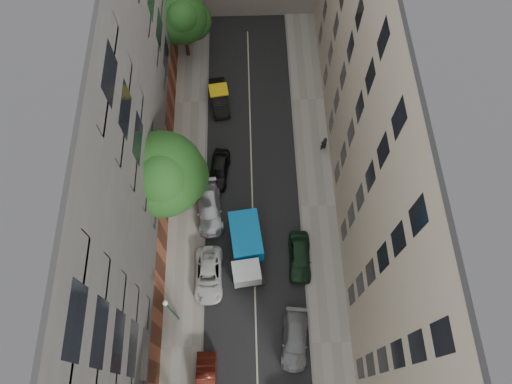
{
  "coord_description": "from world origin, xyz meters",
  "views": [
    {
      "loc": [
        -0.16,
        -15.23,
        35.24
      ],
      "look_at": [
        0.25,
        -1.35,
        6.0
      ],
      "focal_mm": 32.0,
      "sensor_mm": 36.0,
      "label": 1
    }
  ],
  "objects_px": {
    "car_right_2": "(300,257)",
    "tree_mid": "(164,177)",
    "car_left_2": "(209,275)",
    "car_left_1": "(206,381)",
    "lamp_post": "(171,309)",
    "pedestrian": "(324,144)",
    "car_left_4": "(219,170)",
    "car_right_1": "(295,340)",
    "tarp_truck": "(246,247)",
    "car_left_3": "(209,208)",
    "tree_far": "(183,20)",
    "car_left_5": "(219,98)"
  },
  "relations": [
    {
      "from": "car_right_2",
      "to": "tree_mid",
      "type": "relative_size",
      "value": 0.45
    },
    {
      "from": "car_left_2",
      "to": "car_left_1",
      "type": "bearing_deg",
      "value": -90.32
    },
    {
      "from": "lamp_post",
      "to": "pedestrian",
      "type": "bearing_deg",
      "value": 49.89
    },
    {
      "from": "car_right_2",
      "to": "tree_mid",
      "type": "bearing_deg",
      "value": 157.39
    },
    {
      "from": "car_left_4",
      "to": "tree_mid",
      "type": "bearing_deg",
      "value": -127.1
    },
    {
      "from": "car_left_4",
      "to": "car_right_1",
      "type": "xyz_separation_m",
      "value": [
        5.6,
        -14.2,
        -0.03
      ]
    },
    {
      "from": "car_right_1",
      "to": "car_left_2",
      "type": "bearing_deg",
      "value": 148.57
    },
    {
      "from": "car_left_1",
      "to": "car_right_1",
      "type": "relative_size",
      "value": 0.88
    },
    {
      "from": "tarp_truck",
      "to": "tree_mid",
      "type": "height_order",
      "value": "tree_mid"
    },
    {
      "from": "car_right_1",
      "to": "car_left_3",
      "type": "bearing_deg",
      "value": 127.81
    },
    {
      "from": "car_left_2",
      "to": "car_right_2",
      "type": "xyz_separation_m",
      "value": [
        7.16,
        1.2,
        0.08
      ]
    },
    {
      "from": "tarp_truck",
      "to": "tree_far",
      "type": "bearing_deg",
      "value": 97.32
    },
    {
      "from": "car_left_1",
      "to": "lamp_post",
      "type": "relative_size",
      "value": 0.67
    },
    {
      "from": "car_left_3",
      "to": "tree_far",
      "type": "relative_size",
      "value": 0.7
    },
    {
      "from": "car_left_3",
      "to": "tree_far",
      "type": "distance_m",
      "value": 17.51
    },
    {
      "from": "tarp_truck",
      "to": "car_left_4",
      "type": "bearing_deg",
      "value": 99.73
    },
    {
      "from": "lamp_post",
      "to": "car_right_1",
      "type": "bearing_deg",
      "value": -12.01
    },
    {
      "from": "tree_far",
      "to": "car_left_5",
      "type": "bearing_deg",
      "value": -61.67
    },
    {
      "from": "tarp_truck",
      "to": "car_left_4",
      "type": "distance_m",
      "value": 7.68
    },
    {
      "from": "car_left_3",
      "to": "car_left_4",
      "type": "bearing_deg",
      "value": 71.5
    },
    {
      "from": "tree_far",
      "to": "pedestrian",
      "type": "xyz_separation_m",
      "value": [
        12.26,
        -11.17,
        -3.73
      ]
    },
    {
      "from": "tarp_truck",
      "to": "pedestrian",
      "type": "height_order",
      "value": "tarp_truck"
    },
    {
      "from": "car_left_4",
      "to": "tree_far",
      "type": "distance_m",
      "value": 14.23
    },
    {
      "from": "tree_mid",
      "to": "tarp_truck",
      "type": "bearing_deg",
      "value": -33.98
    },
    {
      "from": "car_right_1",
      "to": "lamp_post",
      "type": "bearing_deg",
      "value": 174.74
    },
    {
      "from": "tarp_truck",
      "to": "pedestrian",
      "type": "bearing_deg",
      "value": 46.41
    },
    {
      "from": "tarp_truck",
      "to": "car_left_2",
      "type": "relative_size",
      "value": 1.27
    },
    {
      "from": "car_left_3",
      "to": "car_left_4",
      "type": "height_order",
      "value": "car_left_3"
    },
    {
      "from": "car_left_5",
      "to": "lamp_post",
      "type": "xyz_separation_m",
      "value": [
        -3.0,
        -19.97,
        3.08
      ]
    },
    {
      "from": "car_right_2",
      "to": "car_left_5",
      "type": "bearing_deg",
      "value": 114.26
    },
    {
      "from": "car_left_1",
      "to": "car_left_5",
      "type": "xyz_separation_m",
      "value": [
        0.8,
        24.4,
        0.07
      ]
    },
    {
      "from": "car_left_3",
      "to": "tree_mid",
      "type": "distance_m",
      "value": 6.19
    },
    {
      "from": "car_left_4",
      "to": "tarp_truck",
      "type": "bearing_deg",
      "value": -65.11
    },
    {
      "from": "car_left_1",
      "to": "car_left_2",
      "type": "xyz_separation_m",
      "value": [
        0.04,
        7.6,
        -0.01
      ]
    },
    {
      "from": "car_left_3",
      "to": "car_left_4",
      "type": "distance_m",
      "value": 3.68
    },
    {
      "from": "tarp_truck",
      "to": "pedestrian",
      "type": "relative_size",
      "value": 3.29
    },
    {
      "from": "car_left_1",
      "to": "car_left_2",
      "type": "bearing_deg",
      "value": 89.94
    },
    {
      "from": "lamp_post",
      "to": "pedestrian",
      "type": "distance_m",
      "value": 19.14
    },
    {
      "from": "car_left_5",
      "to": "tarp_truck",
      "type": "bearing_deg",
      "value": -89.69
    },
    {
      "from": "tarp_truck",
      "to": "car_right_2",
      "type": "bearing_deg",
      "value": -16.24
    },
    {
      "from": "car_left_3",
      "to": "car_right_2",
      "type": "distance_m",
      "value": 8.43
    },
    {
      "from": "tarp_truck",
      "to": "car_right_1",
      "type": "distance_m",
      "value": 7.72
    },
    {
      "from": "lamp_post",
      "to": "car_left_2",
      "type": "bearing_deg",
      "value": 54.73
    },
    {
      "from": "tarp_truck",
      "to": "car_right_2",
      "type": "xyz_separation_m",
      "value": [
        4.2,
        -0.68,
        -0.7
      ]
    },
    {
      "from": "car_right_1",
      "to": "tarp_truck",
      "type": "bearing_deg",
      "value": 123.04
    },
    {
      "from": "car_left_5",
      "to": "tree_mid",
      "type": "xyz_separation_m",
      "value": [
        -3.5,
        -11.07,
        5.58
      ]
    },
    {
      "from": "car_left_2",
      "to": "car_left_4",
      "type": "height_order",
      "value": "car_left_4"
    },
    {
      "from": "car_left_3",
      "to": "tree_far",
      "type": "xyz_separation_m",
      "value": [
        -2.28,
        16.88,
        4.04
      ]
    },
    {
      "from": "car_left_5",
      "to": "car_right_1",
      "type": "distance_m",
      "value": 22.51
    },
    {
      "from": "tree_mid",
      "to": "car_right_1",
      "type": "bearing_deg",
      "value": -49.68
    }
  ]
}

